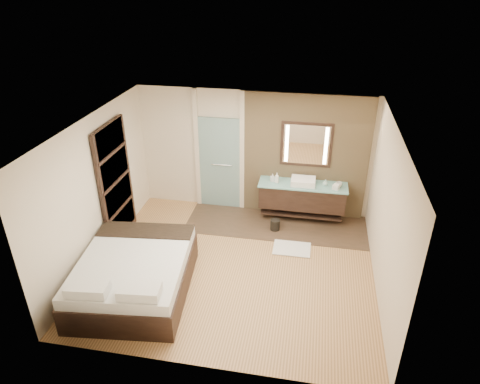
% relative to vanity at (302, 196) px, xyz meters
% --- Properties ---
extents(floor, '(5.00, 5.00, 0.00)m').
position_rel_vanity_xyz_m(floor, '(-1.10, -1.92, -0.58)').
color(floor, '#8C5F3A').
rests_on(floor, ground).
extents(tile_strip, '(3.80, 1.30, 0.01)m').
position_rel_vanity_xyz_m(tile_strip, '(-0.50, -0.32, -0.57)').
color(tile_strip, '#392D1F').
rests_on(tile_strip, floor).
extents(stone_wall, '(2.60, 0.08, 2.70)m').
position_rel_vanity_xyz_m(stone_wall, '(0.00, 0.29, 0.77)').
color(stone_wall, tan).
rests_on(stone_wall, floor).
extents(vanity, '(1.85, 0.55, 0.88)m').
position_rel_vanity_xyz_m(vanity, '(0.00, 0.00, 0.00)').
color(vanity, black).
rests_on(vanity, stone_wall).
extents(mirror_unit, '(1.06, 0.04, 0.96)m').
position_rel_vanity_xyz_m(mirror_unit, '(0.00, 0.24, 1.07)').
color(mirror_unit, black).
rests_on(mirror_unit, stone_wall).
extents(frosted_door, '(1.10, 0.12, 2.70)m').
position_rel_vanity_xyz_m(frosted_door, '(-1.85, 0.28, 0.56)').
color(frosted_door, '#B8E9E9').
rests_on(frosted_door, floor).
extents(shoji_partition, '(0.06, 1.20, 2.40)m').
position_rel_vanity_xyz_m(shoji_partition, '(-3.53, -1.32, 0.63)').
color(shoji_partition, black).
rests_on(shoji_partition, floor).
extents(bed, '(1.97, 2.36, 0.84)m').
position_rel_vanity_xyz_m(bed, '(-2.61, -2.86, -0.23)').
color(bed, black).
rests_on(bed, floor).
extents(bath_mat, '(0.72, 0.50, 0.02)m').
position_rel_vanity_xyz_m(bath_mat, '(-0.10, -1.17, -0.56)').
color(bath_mat, silver).
rests_on(bath_mat, floor).
extents(waste_bin, '(0.26, 0.26, 0.24)m').
position_rel_vanity_xyz_m(waste_bin, '(-0.50, -0.53, -0.46)').
color(waste_bin, black).
rests_on(waste_bin, floor).
extents(tissue_box, '(0.16, 0.16, 0.10)m').
position_rel_vanity_xyz_m(tissue_box, '(0.67, -0.13, 0.33)').
color(tissue_box, silver).
rests_on(tissue_box, vanity).
extents(soap_bottle_a, '(0.11, 0.11, 0.23)m').
position_rel_vanity_xyz_m(soap_bottle_a, '(-0.55, -0.05, 0.40)').
color(soap_bottle_a, white).
rests_on(soap_bottle_a, vanity).
extents(soap_bottle_b, '(0.10, 0.10, 0.17)m').
position_rel_vanity_xyz_m(soap_bottle_b, '(-0.65, 0.01, 0.37)').
color(soap_bottle_b, '#B2B2B2').
rests_on(soap_bottle_b, vanity).
extents(soap_bottle_c, '(0.11, 0.11, 0.13)m').
position_rel_vanity_xyz_m(soap_bottle_c, '(0.46, -0.00, 0.35)').
color(soap_bottle_c, '#A5D0CB').
rests_on(soap_bottle_c, vanity).
extents(cup, '(0.15, 0.15, 0.11)m').
position_rel_vanity_xyz_m(cup, '(0.73, -0.01, 0.34)').
color(cup, silver).
rests_on(cup, vanity).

